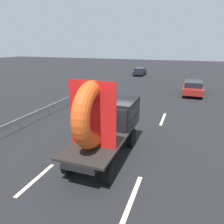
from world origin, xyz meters
TOP-DOWN VIEW (x-y plane):
  - ground_plane at (0.00, 0.00)m, footprint 120.00×120.00m
  - flatbed_truck at (0.01, 0.05)m, footprint 2.02×5.08m
  - distant_sedan at (3.78, 14.29)m, footprint 1.84×4.30m
  - guardrail at (-6.03, 2.54)m, footprint 0.10×11.58m
  - lane_dash_left_near at (-1.88, -2.72)m, footprint 0.16×2.19m
  - lane_dash_left_far at (-1.88, 6.06)m, footprint 0.16×2.00m
  - lane_dash_right_near at (1.90, -2.50)m, footprint 0.16×2.59m
  - lane_dash_right_far at (1.90, 5.89)m, footprint 0.16×2.53m
  - oncoming_car at (-4.27, 25.92)m, footprint 1.56×3.63m

SIDE VIEW (x-z plane):
  - ground_plane at x=0.00m, z-range 0.00..0.00m
  - lane_dash_left_near at x=-1.88m, z-range 0.00..0.01m
  - lane_dash_left_far at x=-1.88m, z-range 0.00..0.01m
  - lane_dash_right_near at x=1.90m, z-range 0.00..0.01m
  - lane_dash_right_far at x=1.90m, z-range 0.00..0.01m
  - guardrail at x=-6.03m, z-range 0.17..0.88m
  - oncoming_car at x=-4.27m, z-range 0.04..1.23m
  - distant_sedan at x=3.78m, z-range 0.05..1.45m
  - flatbed_truck at x=0.01m, z-range -0.09..3.65m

